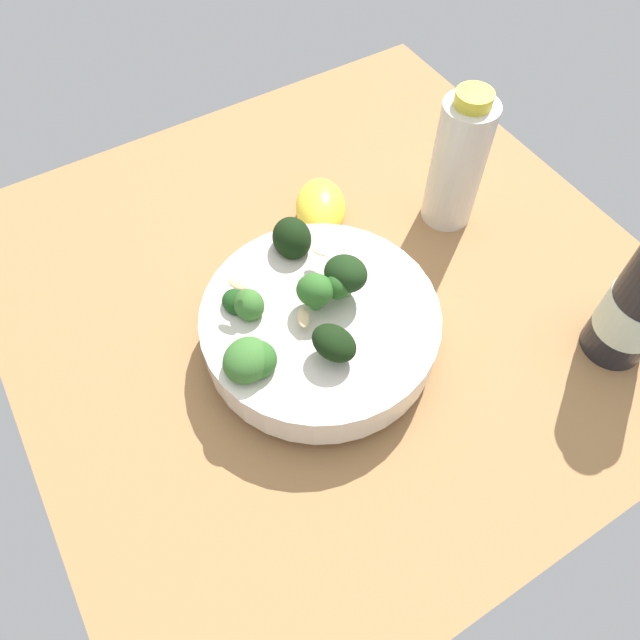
# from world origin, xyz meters

# --- Properties ---
(ground_plane) EXTENTS (0.62, 0.62, 0.04)m
(ground_plane) POSITION_xyz_m (0.00, 0.00, -0.02)
(ground_plane) COLOR #996D42
(bowl_of_broccoli) EXTENTS (0.21, 0.21, 0.10)m
(bowl_of_broccoli) POSITION_xyz_m (0.05, -0.05, 0.04)
(bowl_of_broccoli) COLOR silver
(bowl_of_broccoli) RESTS_ON ground_plane
(lemon_wedge) EXTENTS (0.09, 0.08, 0.04)m
(lemon_wedge) POSITION_xyz_m (-0.08, 0.04, 0.02)
(lemon_wedge) COLOR yellow
(lemon_wedge) RESTS_ON ground_plane
(bottle_tall) EXTENTS (0.05, 0.05, 0.15)m
(bottle_tall) POSITION_xyz_m (-0.02, 0.16, 0.07)
(bottle_tall) COLOR beige
(bottle_tall) RESTS_ON ground_plane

